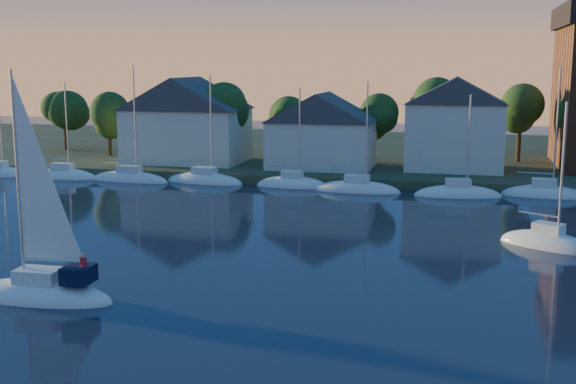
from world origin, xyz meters
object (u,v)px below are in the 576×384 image
(clubhouse_west, at_px, (187,119))
(clubhouse_east, at_px, (455,122))
(drifting_sailboat_right, at_px, (547,246))
(hero_sailboat, at_px, (42,289))
(clubhouse_centre, at_px, (322,129))

(clubhouse_west, relative_size, clubhouse_east, 1.30)
(drifting_sailboat_right, bearing_deg, hero_sailboat, -117.05)
(clubhouse_centre, xyz_separation_m, drifting_sailboat_right, (20.69, -26.84, -5.04))
(clubhouse_centre, xyz_separation_m, hero_sailboat, (-6.20, -44.61, -4.58))
(clubhouse_centre, bearing_deg, clubhouse_east, 8.13)
(clubhouse_west, distance_m, drifting_sailboat_right, 46.42)
(clubhouse_west, bearing_deg, drifting_sailboat_right, -37.19)
(hero_sailboat, bearing_deg, clubhouse_west, -79.39)
(drifting_sailboat_right, bearing_deg, clubhouse_west, 172.31)
(clubhouse_east, height_order, hero_sailboat, hero_sailboat)
(clubhouse_west, bearing_deg, clubhouse_east, 1.91)
(clubhouse_west, distance_m, clubhouse_centre, 16.05)
(hero_sailboat, bearing_deg, drifting_sailboat_right, -148.06)
(clubhouse_centre, relative_size, clubhouse_east, 1.10)
(hero_sailboat, xyz_separation_m, drifting_sailboat_right, (26.89, 17.77, -0.46))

